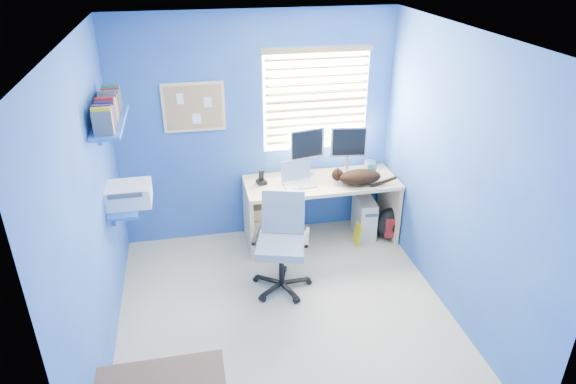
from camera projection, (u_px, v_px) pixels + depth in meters
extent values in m
cube|color=#BCAE8F|center=(286.00, 317.00, 4.70)|extent=(3.00, 3.20, 0.00)
cube|color=white|center=(286.00, 36.00, 3.58)|extent=(3.00, 3.20, 0.00)
cube|color=#2546AC|center=(257.00, 130.00, 5.54)|extent=(3.00, 0.01, 2.50)
cube|color=#2546AC|center=(345.00, 329.00, 2.74)|extent=(3.00, 0.01, 2.50)
cube|color=#2546AC|center=(91.00, 214.00, 3.87)|extent=(0.01, 3.20, 2.50)
cube|color=#2546AC|center=(457.00, 180.00, 4.41)|extent=(0.01, 3.20, 2.50)
cube|color=#D8B47B|center=(320.00, 211.00, 5.75)|extent=(1.67, 0.65, 0.74)
cube|color=silver|center=(299.00, 175.00, 5.45)|extent=(0.35, 0.29, 0.22)
cube|color=silver|center=(307.00, 152.00, 5.62)|extent=(0.42, 0.20, 0.54)
cube|color=silver|center=(348.00, 150.00, 5.67)|extent=(0.41, 0.17, 0.54)
cube|color=black|center=(261.00, 177.00, 5.48)|extent=(0.12, 0.13, 0.17)
imported|color=#2A6D60|center=(372.00, 170.00, 5.71)|extent=(0.10, 0.09, 0.10)
cylinder|color=silver|center=(370.00, 164.00, 5.91)|extent=(0.13, 0.13, 0.07)
ellipsoid|color=black|center=(360.00, 177.00, 5.47)|extent=(0.51, 0.37, 0.16)
cube|color=beige|center=(364.00, 216.00, 5.93)|extent=(0.22, 0.45, 0.45)
cube|color=tan|center=(268.00, 225.00, 5.67)|extent=(0.35, 0.28, 0.54)
cube|color=yellow|center=(357.00, 234.00, 5.78)|extent=(0.03, 0.17, 0.24)
ellipsoid|color=black|center=(390.00, 223.00, 5.84)|extent=(0.36, 0.30, 0.39)
cylinder|color=black|center=(282.00, 285.00, 5.08)|extent=(0.69, 0.69, 0.06)
cylinder|color=black|center=(281.00, 266.00, 4.98)|extent=(0.06, 0.06, 0.38)
cube|color=#89A2B0|center=(281.00, 246.00, 4.88)|extent=(0.56, 0.56, 0.08)
cube|color=#89A2B0|center=(283.00, 212.00, 4.96)|extent=(0.41, 0.17, 0.43)
cube|color=white|center=(316.00, 100.00, 5.51)|extent=(1.15, 0.01, 1.10)
cube|color=#A77839|center=(317.00, 101.00, 5.49)|extent=(1.10, 0.03, 1.00)
cube|color=#D8B47B|center=(194.00, 107.00, 5.27)|extent=(0.64, 0.02, 0.52)
cube|color=tan|center=(194.00, 107.00, 5.27)|extent=(0.58, 0.01, 0.46)
cube|color=#2A5BB3|center=(125.00, 205.00, 4.70)|extent=(0.26, 0.55, 0.03)
cube|color=silver|center=(128.00, 194.00, 4.66)|extent=(0.42, 0.34, 0.18)
cube|color=#2A5BB3|center=(110.00, 122.00, 4.34)|extent=(0.24, 0.90, 0.03)
cube|color=navy|center=(106.00, 107.00, 4.28)|extent=(0.15, 0.80, 0.22)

